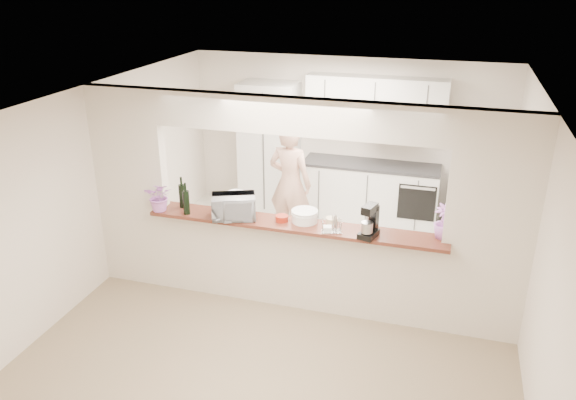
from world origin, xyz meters
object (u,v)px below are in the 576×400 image
at_px(refrigerator, 479,181).
at_px(stand_mixer, 370,222).
at_px(toaster_oven, 234,207).
at_px(person, 290,184).

bearing_deg(refrigerator, stand_mixer, -113.23).
bearing_deg(stand_mixer, refrigerator, 66.77).
relative_size(refrigerator, toaster_oven, 3.49).
bearing_deg(refrigerator, toaster_oven, -135.00).
bearing_deg(person, stand_mixer, 137.61).
bearing_deg(stand_mixer, person, 128.11).
xyz_separation_m(refrigerator, stand_mixer, (-1.20, -2.79, 0.41)).
xyz_separation_m(toaster_oven, person, (0.16, 1.74, -0.34)).
bearing_deg(toaster_oven, person, 62.96).
xyz_separation_m(stand_mixer, person, (-1.40, 1.78, -0.37)).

